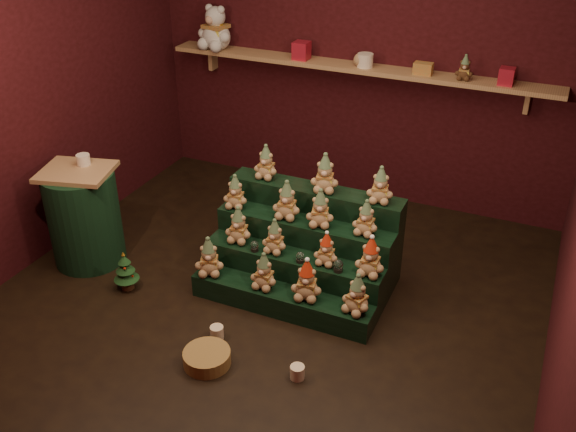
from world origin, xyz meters
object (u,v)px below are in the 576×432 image
at_px(wicker_basket, 207,358).
at_px(white_bear, 216,22).
at_px(snow_globe_c, 338,266).
at_px(riser_tier_front, 281,301).
at_px(snow_globe_a, 255,246).
at_px(side_table, 84,216).
at_px(mini_christmas_tree, 126,271).
at_px(mug_right, 297,372).
at_px(mug_left, 217,332).
at_px(snow_globe_b, 300,257).
at_px(brown_bear, 465,68).

distance_m(wicker_basket, white_bear, 3.32).
bearing_deg(snow_globe_c, riser_tier_front, -157.13).
distance_m(snow_globe_a, side_table, 1.47).
xyz_separation_m(riser_tier_front, snow_globe_a, (-0.29, 0.16, 0.31)).
bearing_deg(wicker_basket, mini_christmas_tree, 154.00).
distance_m(mug_right, white_bear, 3.52).
xyz_separation_m(mini_christmas_tree, wicker_basket, (1.00, -0.49, -0.11)).
distance_m(riser_tier_front, white_bear, 2.88).
relative_size(side_table, wicker_basket, 2.60).
height_order(snow_globe_a, wicker_basket, snow_globe_a).
bearing_deg(mug_right, mini_christmas_tree, 167.16).
bearing_deg(snow_globe_a, mini_christmas_tree, -157.13).
relative_size(mug_left, white_bear, 0.18).
distance_m(mug_left, mug_right, 0.69).
relative_size(snow_globe_b, brown_bear, 0.41).
bearing_deg(snow_globe_b, wicker_basket, -108.63).
height_order(mini_christmas_tree, mug_right, mini_christmas_tree).
height_order(snow_globe_a, snow_globe_c, snow_globe_c).
xyz_separation_m(mini_christmas_tree, mug_left, (0.93, -0.23, -0.12)).
height_order(snow_globe_c, mug_left, snow_globe_c).
height_order(snow_globe_a, mug_left, snow_globe_a).
xyz_separation_m(mug_right, white_bear, (-1.94, 2.51, 1.53)).
xyz_separation_m(snow_globe_c, mug_left, (-0.66, -0.62, -0.36)).
xyz_separation_m(wicker_basket, white_bear, (-1.33, 2.63, 1.53)).
height_order(riser_tier_front, white_bear, white_bear).
relative_size(side_table, white_bear, 1.59).
xyz_separation_m(side_table, mug_right, (2.14, -0.59, -0.36)).
distance_m(snow_globe_b, snow_globe_c, 0.30).
bearing_deg(side_table, mug_left, -32.08).
bearing_deg(wicker_basket, side_table, 155.20).
distance_m(side_table, mini_christmas_tree, 0.63).
distance_m(riser_tier_front, side_table, 1.78).
bearing_deg(snow_globe_a, mug_right, -48.08).
xyz_separation_m(riser_tier_front, mug_left, (-0.28, -0.46, -0.04)).
distance_m(snow_globe_a, mini_christmas_tree, 1.03).
bearing_deg(side_table, mug_right, -30.23).
bearing_deg(side_table, mini_christmas_tree, -37.38).
relative_size(snow_globe_a, mug_left, 0.88).
distance_m(snow_globe_a, wicker_basket, 0.95).
bearing_deg(mug_left, brown_bear, 65.27).
bearing_deg(mug_left, side_table, 162.81).
relative_size(snow_globe_a, wicker_basket, 0.26).
relative_size(side_table, mini_christmas_tree, 2.47).
xyz_separation_m(mug_right, brown_bear, (0.42, 2.51, 1.37)).
height_order(riser_tier_front, mug_right, riser_tier_front).
height_order(mug_right, wicker_basket, wicker_basket).
height_order(snow_globe_a, mug_right, snow_globe_a).
bearing_deg(wicker_basket, riser_tier_front, 73.42).
relative_size(riser_tier_front, snow_globe_c, 14.77).
xyz_separation_m(riser_tier_front, wicker_basket, (-0.21, -0.72, -0.04)).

